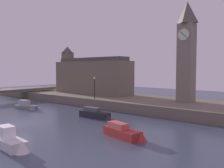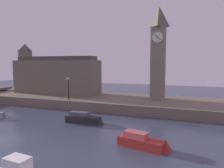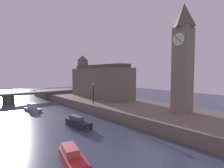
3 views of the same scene
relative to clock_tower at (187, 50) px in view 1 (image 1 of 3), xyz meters
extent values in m
plane|color=#384256|center=(-11.91, -21.18, -9.51)|extent=(120.00, 120.00, 0.00)
cube|color=#6B6051|center=(-11.91, -1.18, -8.76)|extent=(70.00, 12.00, 1.50)
cube|color=slate|center=(0.00, 0.01, -1.98)|extent=(2.28, 2.28, 12.05)
cylinder|color=beige|center=(0.00, -1.20, 2.28)|extent=(1.73, 0.12, 1.73)
cube|color=black|center=(0.00, -1.27, 2.28)|extent=(1.06, 0.04, 0.98)
pyramid|color=#554E43|center=(0.00, 0.01, 5.75)|extent=(2.51, 2.51, 3.41)
cube|color=#6B6051|center=(-20.46, 0.12, -4.67)|extent=(17.77, 5.19, 6.68)
cube|color=#6B6051|center=(-28.35, 0.12, -3.54)|extent=(1.99, 1.99, 8.94)
pyramid|color=#474C42|center=(-28.35, 0.12, 1.60)|extent=(2.19, 2.19, 1.33)
cube|color=#42473D|center=(-20.46, 0.12, -0.93)|extent=(16.88, 3.11, 0.80)
cylinder|color=black|center=(-13.70, -6.29, -6.32)|extent=(0.16, 0.16, 3.38)
sphere|color=#F2E099|center=(-13.70, -6.29, -4.45)|extent=(0.36, 0.36, 0.36)
cube|color=maroon|center=(1.20, -17.98, -9.09)|extent=(4.49, 2.32, 0.83)
cube|color=#CC5651|center=(0.69, -17.98, -8.40)|extent=(2.30, 1.44, 0.56)
cone|color=maroon|center=(3.34, -17.98, -9.05)|extent=(1.55, 1.55, 1.07)
cube|color=gray|center=(-21.78, -14.55, -9.25)|extent=(4.22, 2.30, 0.51)
cube|color=#A8ADB2|center=(-22.26, -14.55, -8.56)|extent=(1.95, 1.38, 0.86)
cone|color=gray|center=(-19.78, -14.55, -9.22)|extent=(1.55, 1.55, 1.00)
cube|color=silver|center=(-4.24, -26.50, -9.11)|extent=(4.19, 1.80, 0.80)
cube|color=white|center=(-4.73, -26.50, -8.21)|extent=(1.63, 1.15, 0.98)
cone|color=silver|center=(-2.20, -26.50, -9.07)|extent=(1.43, 1.43, 1.02)
cube|color=#232328|center=(-7.48, -12.78, -9.08)|extent=(4.61, 1.66, 0.85)
cube|color=#515156|center=(-8.03, -12.78, -8.39)|extent=(2.47, 1.10, 0.53)
cone|color=#232328|center=(-5.22, -12.78, -9.04)|extent=(1.25, 1.25, 1.13)
camera|label=1|loc=(15.24, -36.41, -2.90)|focal=38.93mm
camera|label=2|loc=(5.13, -36.18, -1.92)|focal=33.75mm
camera|label=3|loc=(13.69, -24.27, -2.23)|focal=28.97mm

